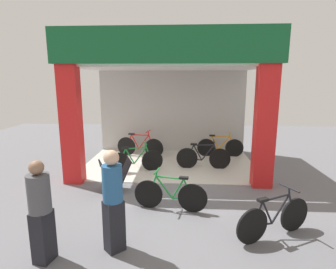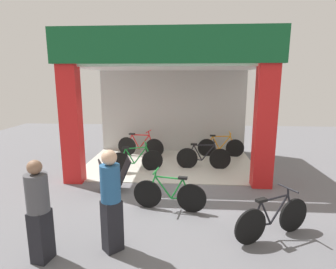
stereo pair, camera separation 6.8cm
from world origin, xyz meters
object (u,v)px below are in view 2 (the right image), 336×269
bicycle_inside_3 (140,146)px  bicycle_parked_1 (273,219)px  bicycle_inside_0 (136,160)px  pedestrian_0 (111,200)px  bicycle_inside_1 (203,157)px  pedestrian_2 (39,211)px  bicycle_inside_2 (221,147)px  sandwich_board_sign (115,176)px  bicycle_parked_0 (169,194)px

bicycle_inside_3 → bicycle_parked_1: 5.78m
bicycle_inside_0 → pedestrian_0: (0.31, -3.74, 0.50)m
bicycle_inside_1 → bicycle_inside_3: bearing=149.9°
bicycle_inside_1 → pedestrian_2: 5.24m
bicycle_inside_1 → bicycle_inside_3: 2.47m
pedestrian_0 → bicycle_inside_3: bearing=94.8°
bicycle_inside_0 → pedestrian_0: size_ratio=0.93×
bicycle_inside_3 → bicycle_inside_2: bearing=2.9°
sandwich_board_sign → bicycle_inside_3: bearing=88.0°
bicycle_inside_0 → bicycle_parked_0: bearing=-63.9°
bicycle_parked_0 → pedestrian_2: size_ratio=0.97×
bicycle_inside_1 → bicycle_inside_2: (0.69, 1.38, -0.00)m
bicycle_inside_0 → bicycle_inside_2: size_ratio=0.96×
bicycle_inside_2 → bicycle_inside_3: bearing=-177.1°
bicycle_parked_0 → pedestrian_2: (-1.82, -1.75, 0.47)m
bicycle_parked_0 → bicycle_inside_1: bearing=72.5°
bicycle_inside_0 → bicycle_parked_1: bearing=-47.3°
bicycle_inside_2 → pedestrian_0: bearing=-113.2°
bicycle_inside_1 → bicycle_parked_1: size_ratio=1.15×
bicycle_inside_3 → bicycle_parked_1: bicycle_inside_3 is taller
sandwich_board_sign → bicycle_parked_0: bearing=-32.9°
bicycle_inside_1 → sandwich_board_sign: bearing=-140.7°
bicycle_parked_1 → bicycle_inside_0: bearing=132.7°
sandwich_board_sign → pedestrian_2: pedestrian_2 is taller
bicycle_inside_3 → pedestrian_0: 5.44m
bicycle_inside_1 → bicycle_inside_2: size_ratio=1.01×
bicycle_inside_0 → bicycle_parked_0: (1.13, -2.31, -0.01)m
bicycle_inside_0 → bicycle_inside_1: (2.00, 0.42, 0.01)m
bicycle_inside_2 → bicycle_parked_1: bicycle_inside_2 is taller
bicycle_inside_0 → bicycle_parked_0: 2.57m
bicycle_inside_3 → pedestrian_0: size_ratio=1.01×
bicycle_inside_0 → pedestrian_2: pedestrian_2 is taller
pedestrian_2 → bicycle_inside_1: bearing=59.1°
bicycle_inside_0 → pedestrian_2: bearing=-99.6°
sandwich_board_sign → bicycle_inside_1: bearing=39.3°
pedestrian_2 → bicycle_parked_0: bearing=43.9°
bicycle_inside_1 → pedestrian_0: pedestrian_0 is taller
bicycle_inside_0 → bicycle_inside_3: (-0.14, 1.66, 0.02)m
bicycle_inside_3 → bicycle_parked_1: size_ratio=1.18×
bicycle_inside_2 → pedestrian_2: 6.77m
bicycle_inside_1 → pedestrian_2: size_ratio=1.04×
bicycle_inside_3 → sandwich_board_sign: 3.08m
pedestrian_0 → bicycle_parked_1: bearing=11.2°
bicycle_inside_1 → bicycle_parked_1: bicycle_inside_1 is taller
bicycle_inside_1 → bicycle_inside_3: (-2.14, 1.24, 0.01)m
bicycle_inside_2 → pedestrian_2: pedestrian_2 is taller
bicycle_inside_1 → pedestrian_2: (-2.68, -4.48, 0.45)m
bicycle_inside_2 → pedestrian_0: (-2.37, -5.54, 0.50)m
pedestrian_2 → bicycle_parked_1: bearing=13.0°
bicycle_parked_0 → bicycle_parked_1: bearing=-26.3°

